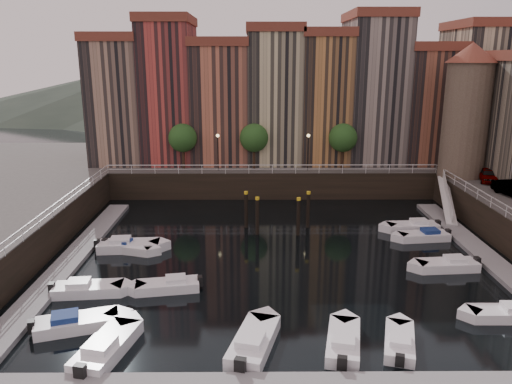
{
  "coord_description": "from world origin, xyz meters",
  "views": [
    {
      "loc": [
        -2.13,
        -37.36,
        15.28
      ],
      "look_at": [
        -1.86,
        4.0,
        4.13
      ],
      "focal_mm": 35.0,
      "sensor_mm": 36.0,
      "label": 1
    }
  ],
  "objects_px": {
    "corner_tower": "(467,109)",
    "boat_left_2": "(128,247)",
    "gangway": "(447,197)",
    "boat_left_1": "(87,289)",
    "car_a": "(488,176)",
    "mooring_pilings": "(277,214)",
    "boat_left_0": "(75,323)"
  },
  "relations": [
    {
      "from": "corner_tower",
      "to": "boat_left_2",
      "type": "xyz_separation_m",
      "value": [
        -32.37,
        -13.73,
        -9.84
      ]
    },
    {
      "from": "gangway",
      "to": "boat_left_2",
      "type": "distance_m",
      "value": 30.92
    },
    {
      "from": "boat_left_1",
      "to": "car_a",
      "type": "bearing_deg",
      "value": 22.66
    },
    {
      "from": "boat_left_1",
      "to": "mooring_pilings",
      "type": "bearing_deg",
      "value": 37.82
    },
    {
      "from": "gangway",
      "to": "boat_left_1",
      "type": "distance_m",
      "value": 34.75
    },
    {
      "from": "corner_tower",
      "to": "car_a",
      "type": "xyz_separation_m",
      "value": [
        1.79,
        -2.74,
        -6.52
      ]
    },
    {
      "from": "boat_left_0",
      "to": "car_a",
      "type": "bearing_deg",
      "value": 16.24
    },
    {
      "from": "boat_left_0",
      "to": "car_a",
      "type": "relative_size",
      "value": 1.27
    },
    {
      "from": "corner_tower",
      "to": "boat_left_2",
      "type": "height_order",
      "value": "corner_tower"
    },
    {
      "from": "boat_left_0",
      "to": "boat_left_2",
      "type": "bearing_deg",
      "value": 71.71
    },
    {
      "from": "mooring_pilings",
      "to": "car_a",
      "type": "distance_m",
      "value": 22.64
    },
    {
      "from": "mooring_pilings",
      "to": "boat_left_2",
      "type": "relative_size",
      "value": 1.32
    },
    {
      "from": "gangway",
      "to": "boat_left_0",
      "type": "height_order",
      "value": "gangway"
    },
    {
      "from": "boat_left_2",
      "to": "corner_tower",
      "type": "bearing_deg",
      "value": 40.03
    },
    {
      "from": "gangway",
      "to": "boat_left_2",
      "type": "xyz_separation_m",
      "value": [
        -29.47,
        -9.23,
        -1.57
      ]
    },
    {
      "from": "boat_left_0",
      "to": "boat_left_2",
      "type": "relative_size",
      "value": 1.09
    },
    {
      "from": "mooring_pilings",
      "to": "boat_left_1",
      "type": "distance_m",
      "value": 18.31
    },
    {
      "from": "corner_tower",
      "to": "boat_left_0",
      "type": "distance_m",
      "value": 42.65
    },
    {
      "from": "boat_left_0",
      "to": "gangway",
      "type": "bearing_deg",
      "value": 18.06
    },
    {
      "from": "gangway",
      "to": "mooring_pilings",
      "type": "distance_m",
      "value": 17.57
    },
    {
      "from": "boat_left_1",
      "to": "boat_left_0",
      "type": "bearing_deg",
      "value": -85.85
    },
    {
      "from": "corner_tower",
      "to": "car_a",
      "type": "relative_size",
      "value": 3.48
    },
    {
      "from": "car_a",
      "to": "boat_left_2",
      "type": "bearing_deg",
      "value": -143.78
    },
    {
      "from": "corner_tower",
      "to": "boat_left_0",
      "type": "bearing_deg",
      "value": -141.53
    },
    {
      "from": "gangway",
      "to": "mooring_pilings",
      "type": "relative_size",
      "value": 1.37
    },
    {
      "from": "boat_left_2",
      "to": "car_a",
      "type": "relative_size",
      "value": 1.17
    },
    {
      "from": "boat_left_2",
      "to": "car_a",
      "type": "xyz_separation_m",
      "value": [
        34.16,
        10.98,
        3.33
      ]
    },
    {
      "from": "mooring_pilings",
      "to": "boat_left_1",
      "type": "xyz_separation_m",
      "value": [
        -13.32,
        -12.49,
        -1.28
      ]
    },
    {
      "from": "boat_left_0",
      "to": "boat_left_2",
      "type": "height_order",
      "value": "boat_left_0"
    },
    {
      "from": "boat_left_0",
      "to": "car_a",
      "type": "distance_m",
      "value": 41.46
    },
    {
      "from": "mooring_pilings",
      "to": "boat_left_1",
      "type": "relative_size",
      "value": 1.25
    },
    {
      "from": "mooring_pilings",
      "to": "corner_tower",
      "type": "bearing_deg",
      "value": 24.03
    }
  ]
}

